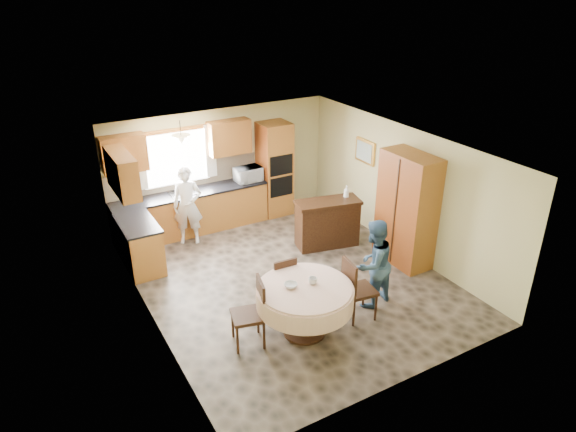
{
  "coord_description": "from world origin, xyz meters",
  "views": [
    {
      "loc": [
        -3.98,
        -6.87,
        5.03
      ],
      "look_at": [
        0.13,
        0.3,
        1.12
      ],
      "focal_mm": 32.0,
      "sensor_mm": 36.0,
      "label": 1
    }
  ],
  "objects_px": {
    "chair_back": "(283,280)",
    "oven_tower": "(275,169)",
    "person_sink": "(188,205)",
    "cupboard": "(407,209)",
    "chair_left": "(253,309)",
    "person_dining": "(373,264)",
    "dining_table": "(305,297)",
    "sideboard": "(327,225)",
    "chair_right": "(355,286)"
  },
  "relations": [
    {
      "from": "cupboard",
      "to": "chair_left",
      "type": "bearing_deg",
      "value": -167.79
    },
    {
      "from": "cupboard",
      "to": "person_sink",
      "type": "relative_size",
      "value": 1.32
    },
    {
      "from": "chair_right",
      "to": "dining_table",
      "type": "bearing_deg",
      "value": 93.98
    },
    {
      "from": "chair_left",
      "to": "oven_tower",
      "type": "bearing_deg",
      "value": 161.59
    },
    {
      "from": "chair_back",
      "to": "person_sink",
      "type": "bearing_deg",
      "value": -77.34
    },
    {
      "from": "chair_back",
      "to": "oven_tower",
      "type": "bearing_deg",
      "value": -113.83
    },
    {
      "from": "cupboard",
      "to": "chair_back",
      "type": "bearing_deg",
      "value": -175.5
    },
    {
      "from": "oven_tower",
      "to": "chair_right",
      "type": "bearing_deg",
      "value": -101.27
    },
    {
      "from": "sideboard",
      "to": "chair_left",
      "type": "bearing_deg",
      "value": -130.5
    },
    {
      "from": "chair_left",
      "to": "person_dining",
      "type": "relative_size",
      "value": 0.69
    },
    {
      "from": "cupboard",
      "to": "dining_table",
      "type": "distance_m",
      "value": 2.99
    },
    {
      "from": "sideboard",
      "to": "chair_left",
      "type": "distance_m",
      "value": 3.33
    },
    {
      "from": "chair_back",
      "to": "chair_right",
      "type": "bearing_deg",
      "value": 139.73
    },
    {
      "from": "chair_back",
      "to": "chair_left",
      "type": "bearing_deg",
      "value": 37.44
    },
    {
      "from": "chair_left",
      "to": "person_sink",
      "type": "bearing_deg",
      "value": -170.6
    },
    {
      "from": "oven_tower",
      "to": "chair_left",
      "type": "distance_m",
      "value": 4.68
    },
    {
      "from": "oven_tower",
      "to": "person_dining",
      "type": "bearing_deg",
      "value": -95.0
    },
    {
      "from": "oven_tower",
      "to": "person_dining",
      "type": "height_order",
      "value": "oven_tower"
    },
    {
      "from": "oven_tower",
      "to": "chair_left",
      "type": "height_order",
      "value": "oven_tower"
    },
    {
      "from": "person_dining",
      "to": "chair_right",
      "type": "bearing_deg",
      "value": 8.63
    },
    {
      "from": "dining_table",
      "to": "person_sink",
      "type": "height_order",
      "value": "person_sink"
    },
    {
      "from": "sideboard",
      "to": "person_sink",
      "type": "distance_m",
      "value": 2.84
    },
    {
      "from": "dining_table",
      "to": "sideboard",
      "type": "bearing_deg",
      "value": 49.49
    },
    {
      "from": "chair_right",
      "to": "person_sink",
      "type": "relative_size",
      "value": 0.65
    },
    {
      "from": "sideboard",
      "to": "chair_right",
      "type": "bearing_deg",
      "value": -101.3
    },
    {
      "from": "chair_back",
      "to": "person_sink",
      "type": "relative_size",
      "value": 0.59
    },
    {
      "from": "sideboard",
      "to": "person_dining",
      "type": "height_order",
      "value": "person_dining"
    },
    {
      "from": "sideboard",
      "to": "dining_table",
      "type": "bearing_deg",
      "value": -118.2
    },
    {
      "from": "chair_right",
      "to": "person_sink",
      "type": "bearing_deg",
      "value": 27.82
    },
    {
      "from": "dining_table",
      "to": "person_dining",
      "type": "height_order",
      "value": "person_dining"
    },
    {
      "from": "dining_table",
      "to": "chair_left",
      "type": "xyz_separation_m",
      "value": [
        -0.77,
        0.19,
        -0.07
      ]
    },
    {
      "from": "chair_left",
      "to": "chair_back",
      "type": "relative_size",
      "value": 1.11
    },
    {
      "from": "cupboard",
      "to": "person_dining",
      "type": "xyz_separation_m",
      "value": [
        -1.42,
        -0.84,
        -0.31
      ]
    },
    {
      "from": "oven_tower",
      "to": "cupboard",
      "type": "distance_m",
      "value": 3.34
    },
    {
      "from": "sideboard",
      "to": "chair_left",
      "type": "relative_size",
      "value": 1.21
    },
    {
      "from": "cupboard",
      "to": "dining_table",
      "type": "relative_size",
      "value": 1.47
    },
    {
      "from": "chair_back",
      "to": "chair_right",
      "type": "relative_size",
      "value": 0.9
    },
    {
      "from": "oven_tower",
      "to": "chair_right",
      "type": "xyz_separation_m",
      "value": [
        -0.83,
        -4.18,
        -0.47
      ]
    },
    {
      "from": "cupboard",
      "to": "person_sink",
      "type": "bearing_deg",
      "value": 139.9
    },
    {
      "from": "sideboard",
      "to": "chair_back",
      "type": "height_order",
      "value": "chair_back"
    },
    {
      "from": "person_dining",
      "to": "cupboard",
      "type": "bearing_deg",
      "value": -161.62
    },
    {
      "from": "cupboard",
      "to": "chair_back",
      "type": "relative_size",
      "value": 2.25
    },
    {
      "from": "chair_right",
      "to": "sideboard",
      "type": "bearing_deg",
      "value": -15.8
    },
    {
      "from": "sideboard",
      "to": "person_sink",
      "type": "bearing_deg",
      "value": 159.51
    },
    {
      "from": "oven_tower",
      "to": "sideboard",
      "type": "bearing_deg",
      "value": -85.41
    },
    {
      "from": "dining_table",
      "to": "person_dining",
      "type": "relative_size",
      "value": 0.96
    },
    {
      "from": "person_sink",
      "to": "person_dining",
      "type": "xyz_separation_m",
      "value": [
        1.86,
        -3.6,
        -0.05
      ]
    },
    {
      "from": "oven_tower",
      "to": "dining_table",
      "type": "distance_m",
      "value": 4.49
    },
    {
      "from": "cupboard",
      "to": "chair_right",
      "type": "xyz_separation_m",
      "value": [
        -1.9,
        -1.02,
        -0.49
      ]
    },
    {
      "from": "sideboard",
      "to": "person_dining",
      "type": "bearing_deg",
      "value": -91.35
    }
  ]
}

